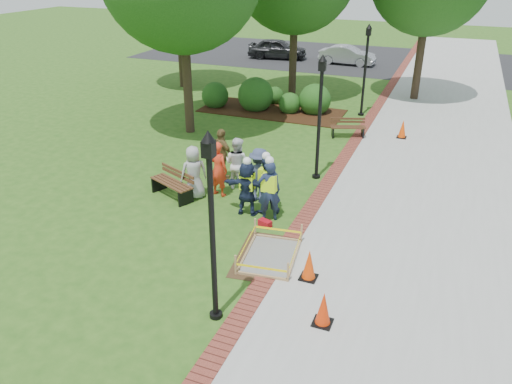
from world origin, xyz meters
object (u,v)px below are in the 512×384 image
at_px(wet_concrete_pad, 270,250).
at_px(cone_front, 323,309).
at_px(lamp_near, 212,217).
at_px(hivis_worker_c, 266,183).
at_px(hivis_worker_a, 247,186).
at_px(bench_near, 172,189).
at_px(hivis_worker_b, 269,189).

height_order(wet_concrete_pad, cone_front, cone_front).
distance_m(cone_front, lamp_near, 3.11).
distance_m(cone_front, hivis_worker_c, 5.25).
relative_size(cone_front, hivis_worker_c, 0.42).
bearing_deg(cone_front, hivis_worker_a, 130.51).
xyz_separation_m(lamp_near, hivis_worker_c, (-0.73, 4.94, -1.52)).
distance_m(wet_concrete_pad, bench_near, 4.68).
bearing_deg(hivis_worker_b, bench_near, 175.99).
bearing_deg(wet_concrete_pad, bench_near, 152.84).
xyz_separation_m(hivis_worker_a, hivis_worker_c, (0.47, 0.31, 0.05)).
xyz_separation_m(cone_front, hivis_worker_b, (-2.69, 3.90, 0.60)).
xyz_separation_m(hivis_worker_a, hivis_worker_b, (0.73, -0.11, 0.08)).
xyz_separation_m(hivis_worker_b, hivis_worker_c, (-0.26, 0.41, -0.03)).
relative_size(lamp_near, hivis_worker_c, 2.18).
bearing_deg(hivis_worker_c, lamp_near, -81.58).
bearing_deg(bench_near, hivis_worker_a, -2.83).
xyz_separation_m(wet_concrete_pad, lamp_near, (-0.28, -2.63, 2.25)).
relative_size(wet_concrete_pad, hivis_worker_a, 1.36).
distance_m(cone_front, hivis_worker_a, 5.29).
bearing_deg(lamp_near, hivis_worker_a, 104.57).
relative_size(bench_near, cone_front, 2.12).
relative_size(cone_front, hivis_worker_b, 0.41).
bearing_deg(hivis_worker_c, wet_concrete_pad, -66.41).
xyz_separation_m(lamp_near, hivis_worker_a, (-1.21, 4.64, -1.57)).
relative_size(lamp_near, hivis_worker_a, 2.32).
distance_m(bench_near, lamp_near, 6.53).
bearing_deg(bench_near, lamp_near, -50.82).
relative_size(bench_near, lamp_near, 0.41).
bearing_deg(wet_concrete_pad, hivis_worker_c, 113.59).
relative_size(bench_near, hivis_worker_c, 0.89).
bearing_deg(wet_concrete_pad, hivis_worker_a, 126.51).
bearing_deg(bench_near, wet_concrete_pad, -27.16).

